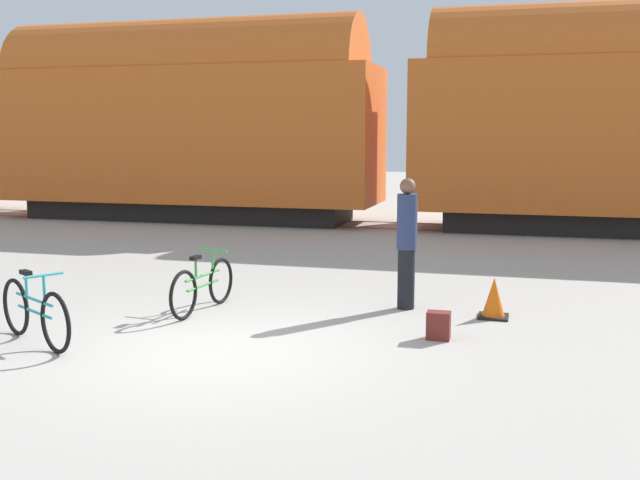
# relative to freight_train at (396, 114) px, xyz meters

# --- Properties ---
(ground_plane) EXTENTS (80.00, 80.00, 0.00)m
(ground_plane) POSITION_rel_freight_train_xyz_m (0.00, -12.10, -2.97)
(ground_plane) COLOR #A8A399
(freight_train) EXTENTS (47.12, 2.91, 5.62)m
(freight_train) POSITION_rel_freight_train_xyz_m (0.00, 0.00, 0.00)
(freight_train) COLOR black
(freight_train) RESTS_ON ground_plane
(rail_near) EXTENTS (59.12, 0.07, 0.01)m
(rail_near) POSITION_rel_freight_train_xyz_m (0.00, -0.72, -2.96)
(rail_near) COLOR #4C4238
(rail_near) RESTS_ON ground_plane
(rail_far) EXTENTS (59.12, 0.07, 0.01)m
(rail_far) POSITION_rel_freight_train_xyz_m (0.00, 0.72, -2.96)
(rail_far) COLOR #4C4238
(rail_far) RESTS_ON ground_plane
(bicycle_green) EXTENTS (0.46, 1.71, 0.84)m
(bicycle_green) POSITION_rel_freight_train_xyz_m (-0.90, -10.32, -2.61)
(bicycle_green) COLOR black
(bicycle_green) RESTS_ON ground_plane
(bicycle_teal) EXTENTS (1.58, 0.95, 0.88)m
(bicycle_teal) POSITION_rel_freight_train_xyz_m (-2.14, -12.35, -2.59)
(bicycle_teal) COLOR black
(bicycle_teal) RESTS_ON ground_plane
(person_in_navy) EXTENTS (0.28, 0.28, 1.85)m
(person_in_navy) POSITION_rel_freight_train_xyz_m (1.79, -9.40, -2.02)
(person_in_navy) COLOR black
(person_in_navy) RESTS_ON ground_plane
(backpack) EXTENTS (0.28, 0.20, 0.34)m
(backpack) POSITION_rel_freight_train_xyz_m (2.43, -10.89, -2.80)
(backpack) COLOR maroon
(backpack) RESTS_ON ground_plane
(traffic_cone) EXTENTS (0.40, 0.40, 0.55)m
(traffic_cone) POSITION_rel_freight_train_xyz_m (3.02, -9.61, -2.72)
(traffic_cone) COLOR black
(traffic_cone) RESTS_ON ground_plane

